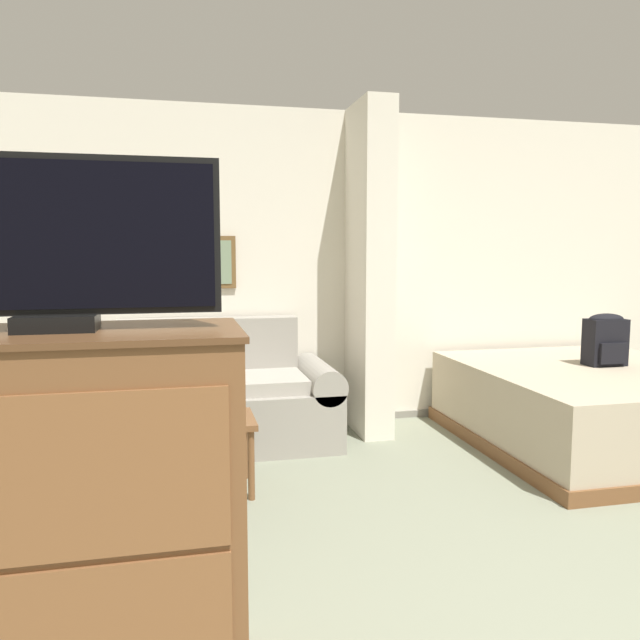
# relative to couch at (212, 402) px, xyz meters

# --- Properties ---
(wall_back) EXTENTS (7.46, 0.16, 2.60)m
(wall_back) POSITION_rel_couch_xyz_m (1.12, 0.48, 0.96)
(wall_back) COLOR silver
(wall_back) RESTS_ON ground_plane
(wall_partition_pillar) EXTENTS (0.24, 0.62, 2.60)m
(wall_partition_pillar) POSITION_rel_couch_xyz_m (1.26, 0.11, 0.97)
(wall_partition_pillar) COLOR silver
(wall_partition_pillar) RESTS_ON ground_plane
(couch) EXTENTS (1.87, 0.84, 0.93)m
(couch) POSITION_rel_couch_xyz_m (0.00, 0.00, 0.00)
(couch) COLOR gray
(couch) RESTS_ON ground_plane
(coffee_table) EXTENTS (0.58, 0.44, 0.46)m
(coffee_table) POSITION_rel_couch_xyz_m (-0.09, -0.93, 0.05)
(coffee_table) COLOR brown
(coffee_table) RESTS_ON ground_plane
(side_table) EXTENTS (0.42, 0.42, 0.52)m
(side_table) POSITION_rel_couch_xyz_m (-1.06, -0.07, 0.10)
(side_table) COLOR brown
(side_table) RESTS_ON ground_plane
(table_lamp) EXTENTS (0.32, 0.32, 0.38)m
(table_lamp) POSITION_rel_couch_xyz_m (-1.06, -0.07, 0.47)
(table_lamp) COLOR tan
(table_lamp) RESTS_ON side_table
(tv_dresser) EXTENTS (1.12, 0.54, 1.21)m
(tv_dresser) POSITION_rel_couch_xyz_m (-0.59, -2.61, 0.27)
(tv_dresser) COLOR brown
(tv_dresser) RESTS_ON ground_plane
(tv) EXTENTS (1.00, 0.16, 0.53)m
(tv) POSITION_rel_couch_xyz_m (-0.59, -2.61, 1.15)
(tv) COLOR black
(tv) RESTS_ON tv_dresser
(bed) EXTENTS (1.81, 2.01, 0.59)m
(bed) POSITION_rel_couch_xyz_m (2.80, -0.63, -0.03)
(bed) COLOR brown
(bed) RESTS_ON ground_plane
(backpack) EXTENTS (0.30, 0.19, 0.40)m
(backpack) POSITION_rel_couch_xyz_m (2.92, -0.56, 0.46)
(backpack) COLOR black
(backpack) RESTS_ON bed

